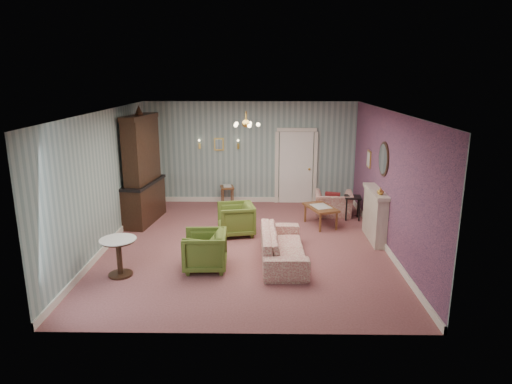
{
  "coord_description": "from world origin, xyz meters",
  "views": [
    {
      "loc": [
        0.35,
        -9.32,
        3.63
      ],
      "look_at": [
        0.2,
        0.4,
        1.1
      ],
      "focal_mm": 31.84,
      "sensor_mm": 36.0,
      "label": 1
    }
  ],
  "objects_px": {
    "olive_chair_a": "(205,249)",
    "wingback_chair": "(334,200)",
    "olive_chair_c": "(236,218)",
    "dresser": "(142,166)",
    "pedestal_table": "(119,257)",
    "fireplace": "(375,215)",
    "coffee_table": "(320,216)",
    "side_table_black": "(352,208)",
    "sofa_chintz": "(283,241)",
    "olive_chair_b": "(205,247)"
  },
  "relations": [
    {
      "from": "dresser",
      "to": "olive_chair_a",
      "type": "bearing_deg",
      "value": -49.17
    },
    {
      "from": "fireplace",
      "to": "pedestal_table",
      "type": "bearing_deg",
      "value": -159.0
    },
    {
      "from": "olive_chair_a",
      "to": "wingback_chair",
      "type": "relative_size",
      "value": 0.85
    },
    {
      "from": "sofa_chintz",
      "to": "wingback_chair",
      "type": "xyz_separation_m",
      "value": [
        1.46,
        3.03,
        -0.0
      ]
    },
    {
      "from": "olive_chair_b",
      "to": "olive_chair_c",
      "type": "height_order",
      "value": "olive_chair_c"
    },
    {
      "from": "wingback_chair",
      "to": "pedestal_table",
      "type": "height_order",
      "value": "wingback_chair"
    },
    {
      "from": "dresser",
      "to": "fireplace",
      "type": "bearing_deg",
      "value": -5.07
    },
    {
      "from": "olive_chair_c",
      "to": "dresser",
      "type": "distance_m",
      "value": 2.76
    },
    {
      "from": "olive_chair_b",
      "to": "fireplace",
      "type": "relative_size",
      "value": 0.49
    },
    {
      "from": "fireplace",
      "to": "coffee_table",
      "type": "height_order",
      "value": "fireplace"
    },
    {
      "from": "olive_chair_b",
      "to": "fireplace",
      "type": "bearing_deg",
      "value": 124.95
    },
    {
      "from": "olive_chair_c",
      "to": "fireplace",
      "type": "height_order",
      "value": "fireplace"
    },
    {
      "from": "olive_chair_b",
      "to": "coffee_table",
      "type": "bearing_deg",
      "value": 146.47
    },
    {
      "from": "olive_chair_a",
      "to": "olive_chair_b",
      "type": "distance_m",
      "value": 0.29
    },
    {
      "from": "coffee_table",
      "to": "side_table_black",
      "type": "bearing_deg",
      "value": 30.98
    },
    {
      "from": "olive_chair_a",
      "to": "coffee_table",
      "type": "distance_m",
      "value": 3.63
    },
    {
      "from": "olive_chair_a",
      "to": "wingback_chair",
      "type": "xyz_separation_m",
      "value": [
        2.97,
        3.46,
        0.01
      ]
    },
    {
      "from": "pedestal_table",
      "to": "fireplace",
      "type": "bearing_deg",
      "value": 21.0
    },
    {
      "from": "olive_chair_b",
      "to": "coffee_table",
      "type": "xyz_separation_m",
      "value": [
        2.57,
        2.33,
        -0.09
      ]
    },
    {
      "from": "olive_chair_b",
      "to": "fireplace",
      "type": "height_order",
      "value": "fireplace"
    },
    {
      "from": "olive_chair_a",
      "to": "sofa_chintz",
      "type": "height_order",
      "value": "sofa_chintz"
    },
    {
      "from": "olive_chair_a",
      "to": "olive_chair_b",
      "type": "relative_size",
      "value": 1.2
    },
    {
      "from": "fireplace",
      "to": "coffee_table",
      "type": "distance_m",
      "value": 1.48
    },
    {
      "from": "wingback_chair",
      "to": "pedestal_table",
      "type": "distance_m",
      "value": 5.88
    },
    {
      "from": "fireplace",
      "to": "side_table_black",
      "type": "bearing_deg",
      "value": 98.11
    },
    {
      "from": "olive_chair_a",
      "to": "sofa_chintz",
      "type": "distance_m",
      "value": 1.57
    },
    {
      "from": "coffee_table",
      "to": "side_table_black",
      "type": "height_order",
      "value": "side_table_black"
    },
    {
      "from": "sofa_chintz",
      "to": "side_table_black",
      "type": "distance_m",
      "value": 3.3
    },
    {
      "from": "sofa_chintz",
      "to": "wingback_chair",
      "type": "height_order",
      "value": "same"
    },
    {
      "from": "olive_chair_b",
      "to": "dresser",
      "type": "relative_size",
      "value": 0.24
    },
    {
      "from": "sofa_chintz",
      "to": "side_table_black",
      "type": "height_order",
      "value": "sofa_chintz"
    },
    {
      "from": "coffee_table",
      "to": "pedestal_table",
      "type": "height_order",
      "value": "pedestal_table"
    },
    {
      "from": "dresser",
      "to": "olive_chair_c",
      "type": "bearing_deg",
      "value": -14.21
    },
    {
      "from": "olive_chair_c",
      "to": "fireplace",
      "type": "bearing_deg",
      "value": 73.48
    },
    {
      "from": "fireplace",
      "to": "pedestal_table",
      "type": "xyz_separation_m",
      "value": [
        -5.15,
        -1.98,
        -0.22
      ]
    },
    {
      "from": "olive_chair_a",
      "to": "dresser",
      "type": "bearing_deg",
      "value": -149.33
    },
    {
      "from": "side_table_black",
      "to": "fireplace",
      "type": "bearing_deg",
      "value": -81.89
    },
    {
      "from": "olive_chair_a",
      "to": "wingback_chair",
      "type": "distance_m",
      "value": 4.56
    },
    {
      "from": "sofa_chintz",
      "to": "pedestal_table",
      "type": "distance_m",
      "value": 3.14
    },
    {
      "from": "olive_chair_c",
      "to": "wingback_chair",
      "type": "xyz_separation_m",
      "value": [
        2.49,
        1.51,
        0.01
      ]
    },
    {
      "from": "dresser",
      "to": "fireplace",
      "type": "relative_size",
      "value": 2.03
    },
    {
      "from": "sofa_chintz",
      "to": "wingback_chair",
      "type": "bearing_deg",
      "value": -27.19
    },
    {
      "from": "fireplace",
      "to": "pedestal_table",
      "type": "distance_m",
      "value": 5.52
    },
    {
      "from": "side_table_black",
      "to": "wingback_chair",
      "type": "bearing_deg",
      "value": 142.79
    },
    {
      "from": "dresser",
      "to": "pedestal_table",
      "type": "xyz_separation_m",
      "value": [
        0.36,
        -3.22,
        -1.06
      ]
    },
    {
      "from": "olive_chair_c",
      "to": "fireplace",
      "type": "distance_m",
      "value": 3.15
    },
    {
      "from": "wingback_chair",
      "to": "fireplace",
      "type": "height_order",
      "value": "fireplace"
    },
    {
      "from": "olive_chair_c",
      "to": "pedestal_table",
      "type": "distance_m",
      "value": 3.04
    },
    {
      "from": "sofa_chintz",
      "to": "coffee_table",
      "type": "xyz_separation_m",
      "value": [
        1.02,
        2.18,
        -0.17
      ]
    },
    {
      "from": "wingback_chair",
      "to": "dresser",
      "type": "distance_m",
      "value": 5.0
    }
  ]
}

